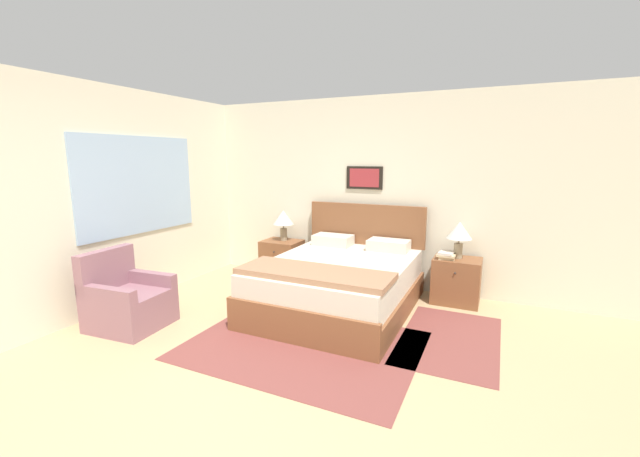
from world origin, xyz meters
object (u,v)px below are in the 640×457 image
at_px(armchair, 127,301).
at_px(nightstand_near_window, 282,259).
at_px(nightstand_by_door, 456,281).
at_px(table_lamp_by_door, 459,232).
at_px(table_lamp_near_window, 283,219).
at_px(bed, 339,283).

bearing_deg(armchair, nightstand_near_window, 159.72).
distance_m(nightstand_by_door, table_lamp_by_door, 0.61).
xyz_separation_m(nightstand_by_door, table_lamp_near_window, (-2.48, 0.03, 0.61)).
bearing_deg(nightstand_by_door, armchair, -144.64).
height_order(nightstand_by_door, table_lamp_by_door, table_lamp_by_door).
relative_size(bed, table_lamp_by_door, 4.57).
relative_size(armchair, nightstand_near_window, 1.45).
xyz_separation_m(bed, nightstand_near_window, (-1.25, 0.80, -0.04)).
bearing_deg(bed, table_lamp_near_window, 145.94).
relative_size(nightstand_by_door, table_lamp_by_door, 1.25).
distance_m(nightstand_near_window, nightstand_by_door, 2.49).
xyz_separation_m(armchair, nightstand_near_window, (0.62, 2.21, 0.01)).
height_order(nightstand_near_window, nightstand_by_door, same).
height_order(armchair, table_lamp_by_door, table_lamp_by_door).
xyz_separation_m(armchair, table_lamp_by_door, (3.11, 2.24, 0.61)).
distance_m(bed, nightstand_near_window, 1.48).
bearing_deg(table_lamp_near_window, table_lamp_by_door, 0.00).
bearing_deg(armchair, nightstand_by_door, 120.67).
relative_size(armchair, nightstand_by_door, 1.45).
height_order(table_lamp_near_window, table_lamp_by_door, same).
bearing_deg(nightstand_near_window, nightstand_by_door, 0.00).
bearing_deg(bed, armchair, -142.97).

